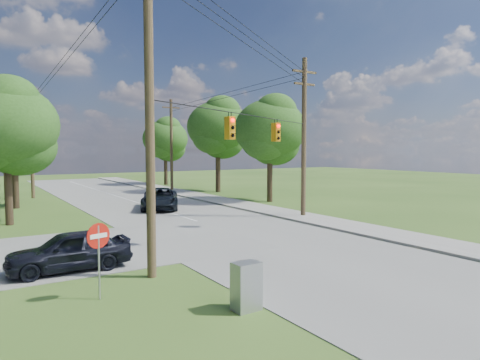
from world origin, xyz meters
TOP-DOWN VIEW (x-y plane):
  - ground at (0.00, 0.00)m, footprint 140.00×140.00m
  - main_road at (2.00, 5.00)m, footprint 10.00×100.00m
  - sidewalk_east at (8.70, 5.00)m, footprint 2.60×100.00m
  - pole_sw at (-4.60, 0.40)m, footprint 2.00×0.32m
  - pole_ne at (8.90, 8.00)m, footprint 2.00×0.32m
  - pole_north_e at (8.90, 30.00)m, footprint 2.00×0.32m
  - pole_north_w at (-5.00, 30.00)m, footprint 2.00×0.32m
  - power_lines at (1.50, 11.54)m, footprint 13.93×29.62m
  - traffic_signals at (2.55, 4.43)m, footprint 4.91×3.27m
  - tree_w_near at (-8.00, 15.00)m, footprint 6.00×6.00m
  - tree_w_mid at (-7.00, 23.00)m, footprint 6.40×6.40m
  - tree_e_near at (12.00, 16.00)m, footprint 6.20×6.20m
  - tree_e_mid at (12.50, 26.00)m, footprint 6.60×6.60m
  - tree_e_far at (11.50, 38.00)m, footprint 5.80×5.80m
  - car_cross_dark at (-6.90, 2.70)m, footprint 4.37×1.77m
  - car_main_north at (2.15, 16.55)m, footprint 4.63×6.22m
  - control_cabinet at (-3.50, -4.00)m, footprint 0.77×0.57m
  - do_not_enter_sign at (-6.74, -0.93)m, footprint 0.74×0.27m

SIDE VIEW (x-z plane):
  - ground at x=0.00m, z-range 0.00..0.00m
  - main_road at x=2.00m, z-range 0.00..0.03m
  - sidewalk_east at x=8.70m, z-range 0.00..0.12m
  - control_cabinet at x=-3.50m, z-range 0.00..1.35m
  - car_cross_dark at x=-6.90m, z-range 0.03..1.52m
  - car_main_north at x=2.15m, z-range 0.03..1.60m
  - do_not_enter_sign at x=-6.74m, z-range 0.53..2.85m
  - pole_north_e at x=8.90m, z-range 0.13..10.13m
  - pole_north_w at x=-5.00m, z-range 0.13..10.13m
  - pole_ne at x=8.90m, z-range 0.22..10.72m
  - traffic_signals at x=2.55m, z-range 4.97..6.02m
  - tree_e_far at x=11.50m, z-range 1.76..10.08m
  - tree_w_near at x=-8.00m, z-range 1.72..10.12m
  - pole_sw at x=-4.60m, z-range 0.23..12.23m
  - tree_e_near at x=12.00m, z-range 1.85..10.66m
  - tree_w_mid at x=-7.00m, z-range 1.97..11.19m
  - tree_e_mid at x=12.50m, z-range 2.09..11.73m
  - power_lines at x=1.50m, z-range 6.69..11.62m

